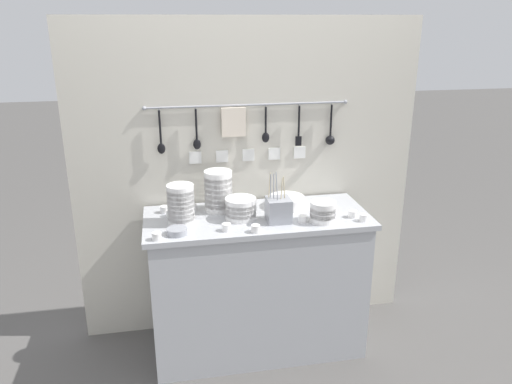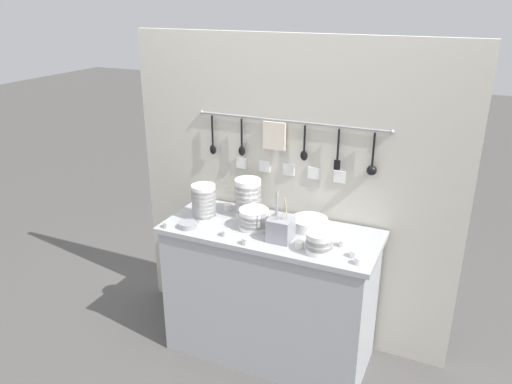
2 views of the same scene
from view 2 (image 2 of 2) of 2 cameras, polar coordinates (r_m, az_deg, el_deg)
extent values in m
plane|color=#514F4C|center=(3.29, 1.52, -17.60)|extent=(20.00, 20.00, 0.00)
cube|color=#ADAFB5|center=(2.84, 1.68, -4.59)|extent=(1.24, 0.52, 0.03)
cube|color=#ADAFB5|center=(3.05, 1.59, -11.70)|extent=(1.19, 0.50, 0.81)
cube|color=beige|center=(3.05, 3.85, -0.32)|extent=(2.04, 0.04, 1.89)
cylinder|color=#93969E|center=(2.88, 3.85, 8.08)|extent=(1.15, 0.01, 0.01)
sphere|color=#93969E|center=(3.12, -6.24, 9.06)|extent=(0.02, 0.02, 0.02)
sphere|color=#93969E|center=(2.74, 15.31, 6.65)|extent=(0.02, 0.02, 0.02)
cylinder|color=black|center=(3.10, -5.01, 6.98)|extent=(0.01, 0.01, 0.19)
ellipsoid|color=black|center=(3.13, -4.94, 4.85)|extent=(0.04, 0.02, 0.06)
cylinder|color=#93969E|center=(3.08, -4.96, 8.84)|extent=(0.00, 0.01, 0.02)
cylinder|color=black|center=(3.00, -1.65, 6.75)|extent=(0.01, 0.01, 0.17)
ellipsoid|color=black|center=(3.03, -1.63, 4.71)|extent=(0.04, 0.02, 0.06)
cylinder|color=#93969E|center=(2.99, -1.57, 8.52)|extent=(0.01, 0.01, 0.02)
cube|color=beige|center=(2.92, 2.10, 6.44)|extent=(0.14, 0.02, 0.16)
cylinder|color=#93969E|center=(2.91, 2.22, 8.13)|extent=(0.01, 0.01, 0.02)
cylinder|color=black|center=(2.86, 5.57, 6.10)|extent=(0.01, 0.01, 0.15)
ellipsoid|color=black|center=(2.89, 5.50, 4.16)|extent=(0.04, 0.02, 0.06)
cylinder|color=#93969E|center=(2.85, 5.71, 7.74)|extent=(0.01, 0.01, 0.02)
cylinder|color=black|center=(2.81, 9.38, 5.31)|extent=(0.01, 0.01, 0.18)
cube|color=black|center=(2.84, 9.24, 3.06)|extent=(0.04, 0.01, 0.06)
cylinder|color=#93969E|center=(2.79, 9.57, 7.28)|extent=(0.01, 0.01, 0.02)
cylinder|color=black|center=(2.77, 13.28, 4.69)|extent=(0.01, 0.01, 0.19)
sphere|color=black|center=(2.80, 13.08, 2.43)|extent=(0.06, 0.06, 0.06)
cylinder|color=#93969E|center=(2.75, 13.51, 6.77)|extent=(0.01, 0.01, 0.02)
cube|color=white|center=(3.08, -1.64, 3.35)|extent=(0.07, 0.01, 0.07)
cube|color=white|center=(3.02, 1.01, 2.97)|extent=(0.07, 0.01, 0.07)
cube|color=white|center=(2.97, 3.77, 2.58)|extent=(0.07, 0.01, 0.07)
cube|color=white|center=(2.92, 6.62, 2.16)|extent=(0.07, 0.01, 0.07)
cube|color=white|center=(2.88, 9.55, 1.72)|extent=(0.07, 0.01, 0.07)
cylinder|color=white|center=(3.00, -0.91, -2.25)|extent=(0.16, 0.16, 0.05)
cylinder|color=white|center=(2.99, -0.92, -1.73)|extent=(0.16, 0.16, 0.05)
cylinder|color=white|center=(2.98, -0.92, -1.20)|extent=(0.16, 0.16, 0.05)
cylinder|color=white|center=(2.97, -0.92, -0.67)|extent=(0.16, 0.16, 0.05)
cylinder|color=white|center=(2.95, -0.93, -0.13)|extent=(0.16, 0.16, 0.05)
cylinder|color=white|center=(2.94, -0.93, 0.40)|extent=(0.16, 0.16, 0.05)
cylinder|color=white|center=(2.93, -0.93, 0.95)|extent=(0.16, 0.16, 0.05)
cylinder|color=white|center=(2.61, 7.19, -6.35)|extent=(0.14, 0.14, 0.05)
cylinder|color=white|center=(2.59, 7.22, -5.77)|extent=(0.14, 0.14, 0.05)
cylinder|color=white|center=(2.58, 7.25, -5.19)|extent=(0.14, 0.14, 0.05)
cylinder|color=white|center=(2.98, -5.91, -2.69)|extent=(0.14, 0.14, 0.04)
cylinder|color=white|center=(2.97, -5.93, -2.26)|extent=(0.14, 0.14, 0.04)
cylinder|color=white|center=(2.96, -5.95, -1.83)|extent=(0.14, 0.14, 0.04)
cylinder|color=white|center=(2.95, -5.97, -1.40)|extent=(0.14, 0.14, 0.04)
cylinder|color=white|center=(2.94, -5.99, -0.96)|extent=(0.14, 0.14, 0.04)
cylinder|color=white|center=(2.93, -6.00, -0.52)|extent=(0.14, 0.14, 0.04)
cylinder|color=white|center=(2.92, -6.02, -0.08)|extent=(0.14, 0.14, 0.04)
cylinder|color=white|center=(2.91, -6.04, 0.37)|extent=(0.14, 0.14, 0.04)
cylinder|color=white|center=(2.84, -0.26, -3.76)|extent=(0.17, 0.17, 0.04)
cylinder|color=white|center=(2.83, -0.26, -3.31)|extent=(0.17, 0.17, 0.04)
cylinder|color=white|center=(2.82, -0.26, -2.87)|extent=(0.17, 0.17, 0.04)
cylinder|color=white|center=(2.81, -0.26, -2.41)|extent=(0.17, 0.17, 0.04)
cylinder|color=white|center=(2.87, 6.11, -4.07)|extent=(0.21, 0.21, 0.01)
cylinder|color=white|center=(2.86, 6.12, -3.91)|extent=(0.21, 0.21, 0.01)
cylinder|color=white|center=(2.86, 6.12, -3.75)|extent=(0.21, 0.21, 0.01)
cylinder|color=white|center=(2.86, 6.13, -3.59)|extent=(0.21, 0.21, 0.01)
cylinder|color=white|center=(2.85, 6.14, -3.43)|extent=(0.21, 0.21, 0.01)
cylinder|color=white|center=(2.85, 6.15, -3.27)|extent=(0.21, 0.21, 0.01)
cylinder|color=white|center=(2.84, 6.15, -3.11)|extent=(0.21, 0.21, 0.01)
cylinder|color=#93969E|center=(2.88, -7.83, -3.74)|extent=(0.10, 0.10, 0.03)
cube|color=#93969E|center=(2.70, 2.84, -4.28)|extent=(0.13, 0.13, 0.13)
cylinder|color=#93969E|center=(2.69, 2.31, -2.05)|extent=(0.01, 0.01, 0.20)
cylinder|color=#C6B793|center=(2.65, 3.50, -2.54)|extent=(0.02, 0.02, 0.19)
cylinder|color=#93969E|center=(2.64, 2.43, -2.26)|extent=(0.02, 0.02, 0.22)
cylinder|color=#C6B793|center=(2.65, 3.12, -2.64)|extent=(0.02, 0.03, 0.18)
cylinder|color=#C6B793|center=(2.70, 2.29, -1.93)|extent=(0.02, 0.03, 0.20)
cylinder|color=#93969E|center=(2.67, 2.44, -2.16)|extent=(0.01, 0.01, 0.20)
cylinder|color=white|center=(2.90, -10.06, -3.69)|extent=(0.05, 0.05, 0.04)
cylinder|color=white|center=(2.64, 4.97, -6.01)|extent=(0.05, 0.05, 0.04)
cylinder|color=white|center=(2.59, 11.21, -6.93)|extent=(0.05, 0.05, 0.04)
cylinder|color=white|center=(3.15, -5.79, -1.30)|extent=(0.05, 0.05, 0.04)
cylinder|color=white|center=(2.76, -3.43, -4.66)|extent=(0.05, 0.05, 0.04)
cylinder|color=white|center=(3.09, -3.20, -1.74)|extent=(0.05, 0.05, 0.04)
cylinder|color=white|center=(2.53, 11.72, -7.71)|extent=(0.05, 0.05, 0.04)
cylinder|color=white|center=(3.09, -5.85, -1.83)|extent=(0.05, 0.05, 0.04)
cylinder|color=white|center=(2.67, -1.11, -5.62)|extent=(0.05, 0.05, 0.04)
cylinder|color=white|center=(2.69, 9.97, -5.78)|extent=(0.05, 0.05, 0.04)
camera|label=1|loc=(1.48, -70.21, -0.71)|focal=35.00mm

